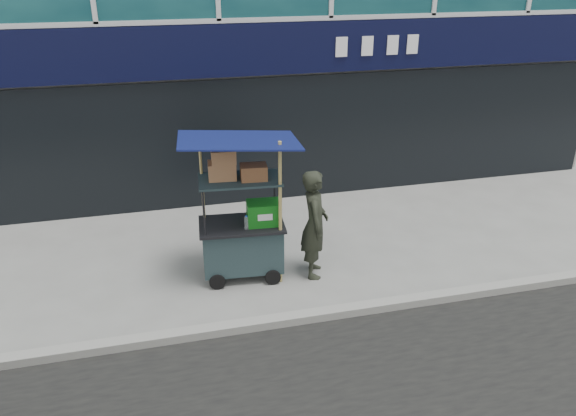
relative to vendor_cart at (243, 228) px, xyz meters
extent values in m
plane|color=slate|center=(0.14, -1.17, -0.78)|extent=(80.00, 80.00, 0.00)
cube|color=gray|center=(0.14, -1.37, -0.72)|extent=(80.00, 0.18, 0.12)
cube|color=black|center=(0.14, 2.69, 2.12)|extent=(15.68, 0.06, 0.90)
cube|color=black|center=(0.14, 2.73, 0.42)|extent=(15.68, 0.04, 2.40)
cube|color=#19282B|center=(-0.02, 0.01, -0.29)|extent=(1.21, 0.77, 0.67)
cylinder|color=black|center=(-0.45, -0.31, -0.66)|extent=(0.23, 0.07, 0.23)
cylinder|color=black|center=(0.36, -0.38, -0.66)|extent=(0.23, 0.07, 0.23)
cube|color=black|center=(-0.02, 0.01, 0.06)|extent=(1.29, 0.85, 0.04)
cylinder|color=black|center=(-0.57, -0.24, 0.40)|extent=(0.03, 0.03, 0.72)
cylinder|color=black|center=(0.49, -0.33, 0.40)|extent=(0.03, 0.03, 0.72)
cylinder|color=black|center=(-0.52, 0.34, 0.40)|extent=(0.03, 0.03, 0.72)
cylinder|color=black|center=(0.54, 0.25, 0.40)|extent=(0.03, 0.03, 0.72)
cube|color=#19282B|center=(-0.02, 0.01, 0.76)|extent=(1.21, 0.77, 0.03)
cylinder|color=tan|center=(0.49, -0.33, 0.31)|extent=(0.05, 0.05, 2.17)
cylinder|color=tan|center=(-0.52, 0.34, 0.26)|extent=(0.04, 0.04, 2.07)
cube|color=#0B0D42|center=(-0.02, 0.01, 1.34)|extent=(1.72, 1.29, 0.19)
cube|color=#106614|center=(0.30, -0.07, 0.25)|extent=(0.51, 0.38, 0.34)
cylinder|color=silver|center=(0.02, -0.19, 0.18)|extent=(0.07, 0.07, 0.19)
cylinder|color=#1847B7|center=(0.02, -0.19, 0.28)|extent=(0.03, 0.03, 0.02)
cube|color=brown|center=(-0.25, 0.08, 0.90)|extent=(0.41, 0.32, 0.24)
cube|color=olive|center=(0.17, -0.06, 0.88)|extent=(0.39, 0.30, 0.21)
cube|color=brown|center=(-0.22, 0.05, 1.12)|extent=(0.36, 0.28, 0.19)
imported|color=black|center=(1.03, -0.22, 0.05)|extent=(0.53, 0.68, 1.66)
camera|label=1|loc=(-1.14, -7.28, 3.65)|focal=35.00mm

